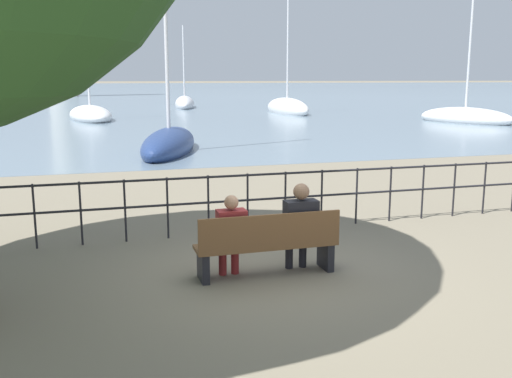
{
  "coord_description": "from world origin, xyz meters",
  "views": [
    {
      "loc": [
        -2.28,
        -7.2,
        2.68
      ],
      "look_at": [
        0.0,
        0.5,
        1.11
      ],
      "focal_mm": 40.0,
      "sensor_mm": 36.0,
      "label": 1
    }
  ],
  "objects_px": {
    "seated_person_right": "(300,223)",
    "harbor_lighthouse": "(59,11)",
    "sailboat_0": "(169,143)",
    "sailboat_2": "(90,115)",
    "park_bench": "(268,245)",
    "sailboat_4": "(465,117)",
    "sailboat_5": "(185,104)",
    "seated_person_left": "(231,232)",
    "sailboat_3": "(287,108)"
  },
  "relations": [
    {
      "from": "sailboat_5",
      "to": "sailboat_2",
      "type": "bearing_deg",
      "value": -112.38
    },
    {
      "from": "sailboat_2",
      "to": "harbor_lighthouse",
      "type": "xyz_separation_m",
      "value": [
        -3.34,
        52.18,
        12.04
      ]
    },
    {
      "from": "sailboat_5",
      "to": "harbor_lighthouse",
      "type": "distance_m",
      "value": 41.88
    },
    {
      "from": "park_bench",
      "to": "seated_person_right",
      "type": "relative_size",
      "value": 1.57
    },
    {
      "from": "seated_person_left",
      "to": "sailboat_2",
      "type": "height_order",
      "value": "sailboat_2"
    },
    {
      "from": "sailboat_0",
      "to": "park_bench",
      "type": "bearing_deg",
      "value": -74.26
    },
    {
      "from": "park_bench",
      "to": "sailboat_5",
      "type": "xyz_separation_m",
      "value": [
        6.51,
        45.91,
        -0.11
      ]
    },
    {
      "from": "seated_person_left",
      "to": "sailboat_4",
      "type": "relative_size",
      "value": 0.1
    },
    {
      "from": "sailboat_3",
      "to": "seated_person_left",
      "type": "bearing_deg",
      "value": -111.39
    },
    {
      "from": "sailboat_2",
      "to": "sailboat_5",
      "type": "xyz_separation_m",
      "value": [
        8.55,
        13.86,
        0.03
      ]
    },
    {
      "from": "sailboat_0",
      "to": "sailboat_2",
      "type": "xyz_separation_m",
      "value": [
        -2.63,
        18.29,
        -0.05
      ]
    },
    {
      "from": "seated_person_left",
      "to": "harbor_lighthouse",
      "type": "bearing_deg",
      "value": 93.33
    },
    {
      "from": "sailboat_0",
      "to": "sailboat_2",
      "type": "height_order",
      "value": "sailboat_0"
    },
    {
      "from": "park_bench",
      "to": "sailboat_5",
      "type": "relative_size",
      "value": 0.24
    },
    {
      "from": "park_bench",
      "to": "sailboat_4",
      "type": "xyz_separation_m",
      "value": [
        20.04,
        22.97,
        -0.11
      ]
    },
    {
      "from": "sailboat_2",
      "to": "harbor_lighthouse",
      "type": "relative_size",
      "value": 0.34
    },
    {
      "from": "harbor_lighthouse",
      "to": "sailboat_0",
      "type": "bearing_deg",
      "value": -85.16
    },
    {
      "from": "sailboat_2",
      "to": "park_bench",
      "type": "bearing_deg",
      "value": -94.36
    },
    {
      "from": "sailboat_0",
      "to": "sailboat_5",
      "type": "xyz_separation_m",
      "value": [
        5.93,
        32.15,
        -0.01
      ]
    },
    {
      "from": "park_bench",
      "to": "harbor_lighthouse",
      "type": "relative_size",
      "value": 0.07
    },
    {
      "from": "seated_person_right",
      "to": "sailboat_5",
      "type": "xyz_separation_m",
      "value": [
        6.01,
        45.84,
        -0.37
      ]
    },
    {
      "from": "sailboat_3",
      "to": "sailboat_5",
      "type": "relative_size",
      "value": 1.4
    },
    {
      "from": "sailboat_5",
      "to": "park_bench",
      "type": "bearing_deg",
      "value": -88.76
    },
    {
      "from": "sailboat_5",
      "to": "sailboat_0",
      "type": "bearing_deg",
      "value": -91.14
    },
    {
      "from": "sailboat_3",
      "to": "sailboat_5",
      "type": "distance_m",
      "value": 12.62
    },
    {
      "from": "sailboat_0",
      "to": "harbor_lighthouse",
      "type": "relative_size",
      "value": 0.44
    },
    {
      "from": "seated_person_left",
      "to": "sailboat_5",
      "type": "xyz_separation_m",
      "value": [
        7.0,
        45.83,
        -0.31
      ]
    },
    {
      "from": "park_bench",
      "to": "seated_person_right",
      "type": "xyz_separation_m",
      "value": [
        0.5,
        0.08,
        0.26
      ]
    },
    {
      "from": "seated_person_left",
      "to": "sailboat_0",
      "type": "height_order",
      "value": "sailboat_0"
    },
    {
      "from": "seated_person_left",
      "to": "sailboat_0",
      "type": "relative_size",
      "value": 0.1
    },
    {
      "from": "sailboat_2",
      "to": "sailboat_5",
      "type": "distance_m",
      "value": 16.28
    },
    {
      "from": "sailboat_2",
      "to": "sailboat_5",
      "type": "relative_size",
      "value": 1.09
    },
    {
      "from": "park_bench",
      "to": "sailboat_4",
      "type": "relative_size",
      "value": 0.16
    },
    {
      "from": "seated_person_left",
      "to": "sailboat_5",
      "type": "height_order",
      "value": "sailboat_5"
    },
    {
      "from": "sailboat_4",
      "to": "sailboat_3",
      "type": "bearing_deg",
      "value": 102.36
    },
    {
      "from": "sailboat_2",
      "to": "seated_person_right",
      "type": "bearing_deg",
      "value": -93.47
    },
    {
      "from": "sailboat_0",
      "to": "sailboat_5",
      "type": "distance_m",
      "value": 32.69
    },
    {
      "from": "seated_person_right",
      "to": "harbor_lighthouse",
      "type": "xyz_separation_m",
      "value": [
        -5.89,
        84.16,
        11.64
      ]
    },
    {
      "from": "seated_person_right",
      "to": "harbor_lighthouse",
      "type": "relative_size",
      "value": 0.05
    },
    {
      "from": "sailboat_0",
      "to": "sailboat_4",
      "type": "distance_m",
      "value": 21.53
    },
    {
      "from": "sailboat_4",
      "to": "sailboat_0",
      "type": "bearing_deg",
      "value": -174.0
    },
    {
      "from": "park_bench",
      "to": "sailboat_2",
      "type": "xyz_separation_m",
      "value": [
        -2.05,
        32.06,
        -0.15
      ]
    },
    {
      "from": "sailboat_2",
      "to": "sailboat_0",
      "type": "bearing_deg",
      "value": -89.85
    },
    {
      "from": "sailboat_0",
      "to": "sailboat_5",
      "type": "relative_size",
      "value": 1.4
    },
    {
      "from": "seated_person_right",
      "to": "sailboat_2",
      "type": "xyz_separation_m",
      "value": [
        -2.54,
        31.98,
        -0.4
      ]
    },
    {
      "from": "sailboat_3",
      "to": "sailboat_4",
      "type": "height_order",
      "value": "sailboat_4"
    },
    {
      "from": "seated_person_left",
      "to": "sailboat_5",
      "type": "bearing_deg",
      "value": 81.32
    },
    {
      "from": "sailboat_0",
      "to": "harbor_lighthouse",
      "type": "xyz_separation_m",
      "value": [
        -5.97,
        70.47,
        11.99
      ]
    },
    {
      "from": "sailboat_0",
      "to": "seated_person_right",
      "type": "bearing_deg",
      "value": -72.2
    },
    {
      "from": "seated_person_right",
      "to": "sailboat_3",
      "type": "bearing_deg",
      "value": 70.73
    }
  ]
}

